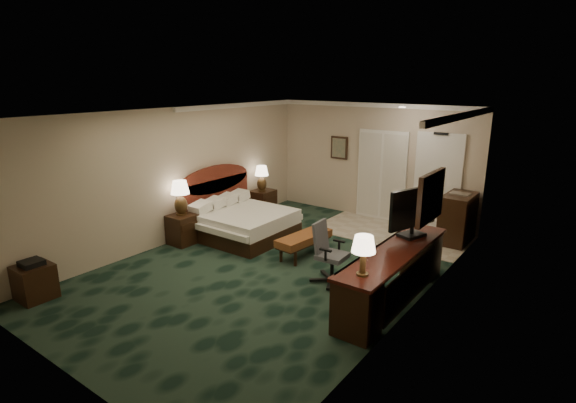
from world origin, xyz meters
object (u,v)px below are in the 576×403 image
Objects in this scene: lamp_far at (262,178)px; lamp_near at (181,198)px; bed at (244,224)px; nightstand_near at (183,229)px; nightstand_far at (263,202)px; side_table at (35,282)px; desk_chair at (332,253)px; desk at (393,276)px; minibar at (457,218)px; bed_bench at (304,245)px; tv at (413,213)px.

lamp_near is at bearing -90.88° from lamp_far.
nightstand_near is at bearing -127.19° from bed.
nightstand_far is 1.11× the size of side_table.
desk_chair reaches higher than bed.
minibar is (0.01, 3.13, 0.10)m from desk.
minibar is (4.41, 0.87, -0.40)m from lamp_far.
desk_chair is (3.34, 3.15, 0.24)m from side_table.
minibar is at bearing 11.17° from lamp_far.
lamp_far is 1.15× the size of side_table.
minibar reaches higher than bed_bench.
lamp_far is at bearing 179.83° from tv.
tv is at bearing 6.09° from bed_bench.
desk is 3.13m from minibar.
bed reaches higher than bed_bench.
lamp_far is 0.51× the size of bed_bench.
lamp_near is 3.01m from side_table.
lamp_far reaches higher than nightstand_far.
nightstand_near reaches higher than side_table.
bed is 2.61× the size of lamp_near.
desk_chair is at bearing -108.88° from minibar.
nightstand_near is 4.42m from desk.
lamp_near is 4.51m from tv.
tv is (4.40, 0.93, 0.26)m from lamp_near.
lamp_far is 0.61× the size of desk_chair.
bed_bench is at bearing 21.36° from nightstand_near.
desk is at bearing -27.62° from nightstand_far.
minibar is at bearing 36.96° from lamp_near.
nightstand_far is 4.75m from tv.
bed_bench is at bearing 161.56° from desk.
desk is at bearing -67.96° from tv.
side_table is (-2.31, -3.84, 0.06)m from bed_bench.
nightstand_near is 1.12× the size of side_table.
bed is at bearing -161.55° from tv.
lamp_near is at bearing 90.79° from side_table.
tv is (4.36, 3.86, 0.94)m from side_table.
bed_bench is 1.27m from desk_chair.
lamp_near is 0.57× the size of bed_bench.
bed is 1.79× the size of desk_chair.
desk is at bearing 35.58° from side_table.
desk is 1.06m from desk_chair.
side_table is at bearing -89.98° from lamp_far.
desk reaches higher than bed_bench.
desk_chair is at bearing -28.40° from bed_bench.
bed is at bearing 159.98° from desk_chair.
desk_chair is (3.34, -2.25, -0.40)m from lamp_far.
lamp_far is at bearing 89.12° from lamp_near.
tv reaches higher than bed.
lamp_near is 0.25× the size of desk.
desk is at bearing -90.17° from minibar.
desk_chair is at bearing 3.78° from lamp_near.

